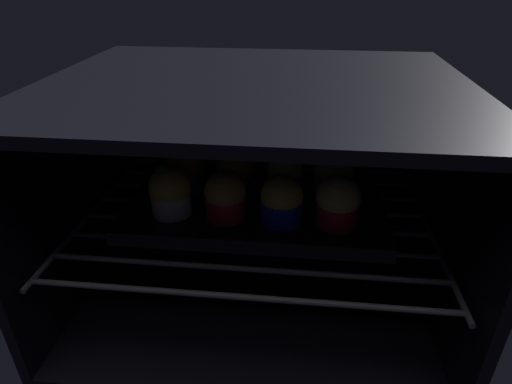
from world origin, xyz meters
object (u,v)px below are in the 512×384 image
muffin_row0_col1 (226,196)px  muffin_row1_col1 (236,171)px  muffin_row0_col0 (170,192)px  muffin_row1_col3 (333,175)px  baking_tray (256,207)px  muffin_row1_col2 (285,175)px  muffin_row1_col0 (186,169)px  muffin_row0_col2 (282,200)px  muffin_row0_col3 (338,202)px

muffin_row0_col1 → muffin_row1_col1: muffin_row1_col1 is taller
muffin_row0_col0 → muffin_row1_col3: muffin_row0_col0 is taller
muffin_row0_col0 → muffin_row1_col1: bearing=43.0°
baking_tray → muffin_row1_col3: (12.28, 4.42, 4.22)cm
muffin_row1_col1 → muffin_row1_col2: size_ratio=1.09×
baking_tray → muffin_row0_col0: size_ratio=4.79×
muffin_row1_col0 → muffin_row1_col1: 8.50cm
muffin_row1_col1 → muffin_row1_col3: size_ratio=1.03×
muffin_row1_col3 → muffin_row0_col2: bearing=-131.9°
muffin_row0_col3 → muffin_row0_col2: bearing=-179.1°
baking_tray → muffin_row1_col3: 13.72cm
muffin_row0_col3 → baking_tray: bearing=160.8°
muffin_row1_col0 → muffin_row0_col3: bearing=-19.0°
muffin_row1_col2 → muffin_row1_col3: 7.93cm
muffin_row1_col0 → muffin_row1_col2: size_ratio=1.08×
muffin_row1_col1 → muffin_row1_col0: bearing=-178.9°
baking_tray → muffin_row0_col3: muffin_row0_col3 is taller
muffin_row1_col0 → muffin_row0_col1: bearing=-45.1°
muffin_row0_col0 → muffin_row0_col3: 25.33cm
muffin_row0_col0 → muffin_row0_col1: muffin_row0_col0 is taller
baking_tray → muffin_row0_col1: 7.04cm
muffin_row0_col2 → baking_tray: bearing=133.7°
muffin_row1_col2 → muffin_row1_col3: bearing=2.6°
muffin_row0_col2 → muffin_row1_col1: (-8.15, 8.85, 0.20)cm
muffin_row0_col0 → muffin_row1_col0: (0.41, 8.14, -0.03)cm
muffin_row0_col1 → muffin_row1_col0: bearing=134.9°
muffin_row1_col1 → muffin_row1_col2: 8.23cm
muffin_row0_col0 → muffin_row0_col2: 17.07cm
muffin_row0_col1 → muffin_row1_col2: 11.75cm
baking_tray → muffin_row1_col1: (-3.87, 4.36, 4.24)cm
muffin_row0_col3 → muffin_row1_col0: (-24.91, 8.55, -0.07)cm
muffin_row1_col0 → muffin_row1_col2: bearing=-0.5°
muffin_row0_col3 → muffin_row1_col2: muffin_row0_col3 is taller
muffin_row0_col1 → muffin_row0_col3: bearing=-1.3°
muffin_row0_col2 → muffin_row1_col0: size_ratio=0.94×
muffin_row0_col1 → muffin_row1_col0: 11.54cm
muffin_row0_col0 → muffin_row0_col1: (8.56, -0.04, -0.24)cm
muffin_row0_col0 → muffin_row0_col1: size_ratio=1.12×
muffin_row0_col2 → muffin_row1_col2: (0.07, 8.54, -0.04)cm
muffin_row1_col2 → muffin_row0_col2: bearing=-90.5°
muffin_row1_col1 → muffin_row0_col1: bearing=-92.4°
muffin_row0_col0 → muffin_row0_col3: size_ratio=1.05×
muffin_row0_col3 → muffin_row1_col3: 8.79cm
muffin_row0_col1 → muffin_row0_col2: same height
baking_tray → muffin_row1_col3: bearing=19.8°
muffin_row0_col3 → muffin_row1_col1: (-16.42, 8.72, -0.03)cm
baking_tray → muffin_row0_col0: bearing=-162.8°
muffin_row1_col3 → muffin_row1_col0: bearing=-179.5°
muffin_row1_col2 → muffin_row1_col3: muffin_row1_col3 is taller
muffin_row1_col2 → muffin_row1_col1: bearing=177.9°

